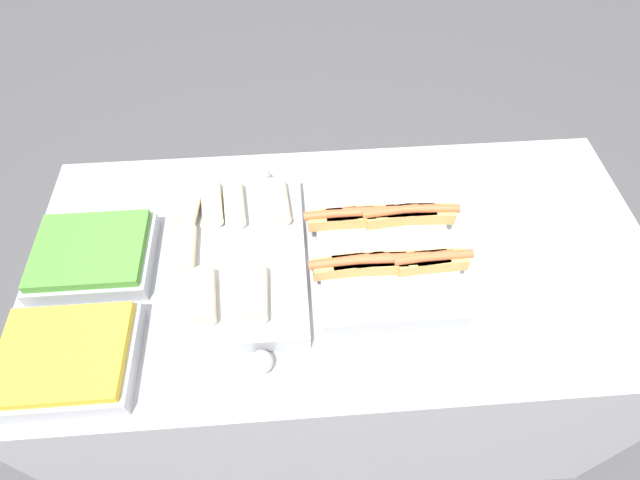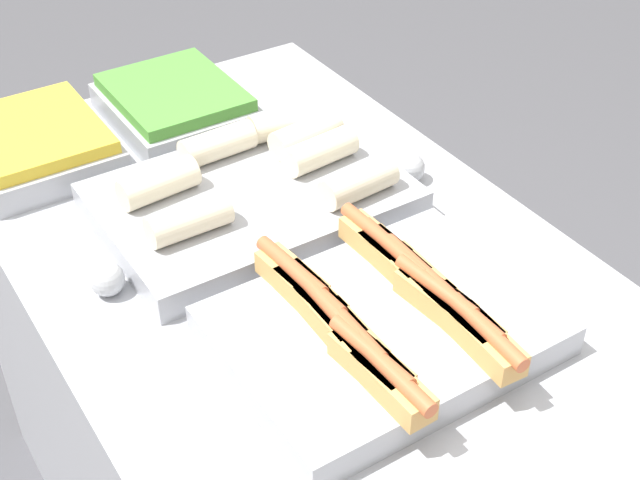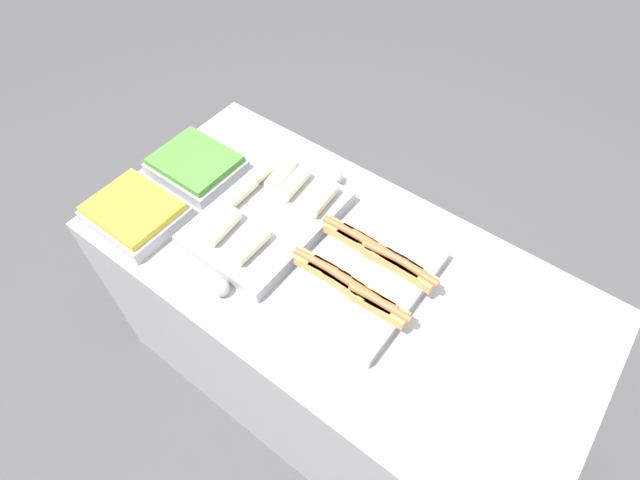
{
  "view_description": "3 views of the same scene",
  "coord_description": "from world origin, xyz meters",
  "px_view_note": "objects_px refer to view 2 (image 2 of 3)",
  "views": [
    {
      "loc": [
        -0.12,
        -0.75,
        1.91
      ],
      "look_at": [
        -0.06,
        0.0,
        0.94
      ],
      "focal_mm": 28.0,
      "sensor_mm": 36.0,
      "label": 1
    },
    {
      "loc": [
        0.82,
        -0.57,
        1.75
      ],
      "look_at": [
        -0.06,
        0.0,
        0.94
      ],
      "focal_mm": 50.0,
      "sensor_mm": 36.0,
      "label": 2
    },
    {
      "loc": [
        0.49,
        -0.73,
        2.13
      ],
      "look_at": [
        -0.06,
        0.0,
        0.94
      ],
      "focal_mm": 28.0,
      "sensor_mm": 36.0,
      "label": 3
    }
  ],
  "objects_px": {
    "tray_hotdogs": "(383,323)",
    "tray_side_front": "(37,144)",
    "serving_spoon_far": "(407,166)",
    "serving_spoon_near": "(105,277)",
    "tray_side_back": "(175,104)",
    "tray_wraps": "(254,191)"
  },
  "relations": [
    {
      "from": "tray_hotdogs",
      "to": "tray_side_front",
      "type": "relative_size",
      "value": 1.53
    },
    {
      "from": "tray_hotdogs",
      "to": "serving_spoon_far",
      "type": "xyz_separation_m",
      "value": [
        -0.32,
        0.29,
        -0.01
      ]
    },
    {
      "from": "serving_spoon_near",
      "to": "tray_side_front",
      "type": "bearing_deg",
      "value": 175.08
    },
    {
      "from": "tray_side_back",
      "to": "tray_side_front",
      "type": "bearing_deg",
      "value": -90.0
    },
    {
      "from": "tray_wraps",
      "to": "tray_side_back",
      "type": "bearing_deg",
      "value": 177.01
    },
    {
      "from": "tray_wraps",
      "to": "serving_spoon_near",
      "type": "bearing_deg",
      "value": -78.29
    },
    {
      "from": "tray_wraps",
      "to": "tray_side_front",
      "type": "xyz_separation_m",
      "value": [
        -0.35,
        -0.26,
        -0.0
      ]
    },
    {
      "from": "tray_hotdogs",
      "to": "tray_side_front",
      "type": "bearing_deg",
      "value": -161.18
    },
    {
      "from": "tray_wraps",
      "to": "tray_side_front",
      "type": "relative_size",
      "value": 1.72
    },
    {
      "from": "tray_wraps",
      "to": "serving_spoon_far",
      "type": "distance_m",
      "value": 0.28
    },
    {
      "from": "tray_side_front",
      "to": "tray_wraps",
      "type": "bearing_deg",
      "value": 36.55
    },
    {
      "from": "tray_side_front",
      "to": "serving_spoon_near",
      "type": "relative_size",
      "value": 1.38
    },
    {
      "from": "tray_wraps",
      "to": "serving_spoon_near",
      "type": "xyz_separation_m",
      "value": [
        0.06,
        -0.29,
        -0.01
      ]
    },
    {
      "from": "tray_hotdogs",
      "to": "serving_spoon_far",
      "type": "height_order",
      "value": "tray_hotdogs"
    },
    {
      "from": "tray_side_back",
      "to": "serving_spoon_near",
      "type": "xyz_separation_m",
      "value": [
        0.41,
        -0.31,
        -0.01
      ]
    },
    {
      "from": "tray_side_front",
      "to": "serving_spoon_near",
      "type": "bearing_deg",
      "value": -4.92
    },
    {
      "from": "tray_wraps",
      "to": "tray_side_back",
      "type": "xyz_separation_m",
      "value": [
        -0.35,
        0.02,
        -0.0
      ]
    },
    {
      "from": "tray_hotdogs",
      "to": "serving_spoon_near",
      "type": "height_order",
      "value": "tray_hotdogs"
    },
    {
      "from": "tray_wraps",
      "to": "tray_side_front",
      "type": "bearing_deg",
      "value": -143.45
    },
    {
      "from": "tray_wraps",
      "to": "serving_spoon_far",
      "type": "height_order",
      "value": "tray_wraps"
    },
    {
      "from": "tray_hotdogs",
      "to": "tray_side_back",
      "type": "xyz_separation_m",
      "value": [
        -0.73,
        0.03,
        -0.0
      ]
    },
    {
      "from": "tray_hotdogs",
      "to": "tray_side_back",
      "type": "distance_m",
      "value": 0.73
    }
  ]
}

